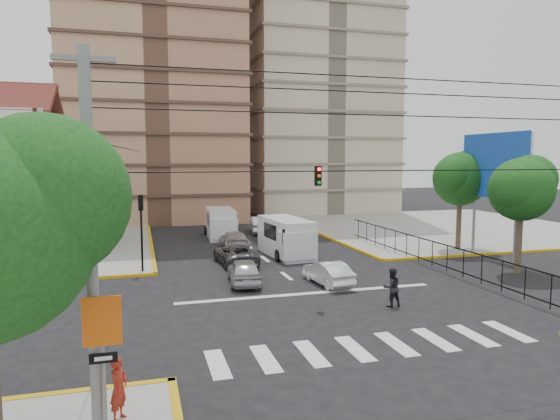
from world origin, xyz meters
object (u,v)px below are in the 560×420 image
object	(u,v)px
district_sign	(103,333)
van_right_lane	(287,238)
car_white_front_right	(328,273)
pedestrian_sw_corner	(119,388)
car_silver_front_left	(244,271)
van_left_lane	(221,224)
traffic_light_nw	(141,220)
pedestrian_crosswalk	(392,287)

from	to	relation	value
district_sign	van_right_lane	size ratio (longest dim) A/B	0.55
car_white_front_right	pedestrian_sw_corner	bearing A→B (deg)	43.33
pedestrian_sw_corner	car_white_front_right	bearing A→B (deg)	-13.95
van_right_lane	car_silver_front_left	size ratio (longest dim) A/B	1.46
car_silver_front_left	pedestrian_sw_corner	distance (m)	14.24
car_silver_front_left	pedestrian_sw_corner	world-z (taller)	pedestrian_sw_corner
van_left_lane	car_white_front_right	world-z (taller)	van_left_lane
traffic_light_nw	pedestrian_crosswalk	world-z (taller)	traffic_light_nw
car_silver_front_left	pedestrian_sw_corner	size ratio (longest dim) A/B	2.45
van_left_lane	pedestrian_sw_corner	xyz separation A→B (m)	(-7.10, -28.55, -0.21)
van_right_lane	car_white_front_right	world-z (taller)	van_right_lane
traffic_light_nw	van_right_lane	distance (m)	10.02
car_silver_front_left	pedestrian_sw_corner	bearing A→B (deg)	71.91
van_left_lane	car_white_front_right	xyz separation A→B (m)	(2.94, -16.88, -0.55)
van_right_lane	pedestrian_sw_corner	world-z (taller)	van_right_lane
traffic_light_nw	car_silver_front_left	distance (m)	6.87
district_sign	van_left_lane	xyz separation A→B (m)	(7.42, 28.75, -1.28)
van_right_lane	van_left_lane	distance (m)	9.55
district_sign	car_silver_front_left	world-z (taller)	district_sign
van_left_lane	pedestrian_crosswalk	distance (m)	21.78
van_left_lane	pedestrian_crosswalk	size ratio (longest dim) A/B	3.13
traffic_light_nw	car_silver_front_left	size ratio (longest dim) A/B	1.11
van_right_lane	pedestrian_crosswalk	distance (m)	12.39
van_left_lane	van_right_lane	bearing A→B (deg)	-68.01
district_sign	pedestrian_crosswalk	xyz separation A→B (m)	(11.65, 7.38, -1.58)
car_white_front_right	district_sign	bearing A→B (deg)	42.95
van_right_lane	car_white_front_right	bearing A→B (deg)	-95.91
van_left_lane	pedestrian_sw_corner	world-z (taller)	van_left_lane
pedestrian_sw_corner	van_right_lane	bearing A→B (deg)	-0.74
car_silver_front_left	pedestrian_crosswalk	xyz separation A→B (m)	(5.50, -5.81, 0.20)
pedestrian_crosswalk	car_white_front_right	bearing A→B (deg)	-76.67
car_silver_front_left	van_left_lane	bearing A→B (deg)	-88.57
car_silver_front_left	car_white_front_right	size ratio (longest dim) A/B	1.06
traffic_light_nw	district_sign	distance (m)	17.08
van_left_lane	car_silver_front_left	world-z (taller)	van_left_lane
traffic_light_nw	district_sign	xyz separation A→B (m)	(-1.00, -17.04, -0.66)
car_silver_front_left	pedestrian_sw_corner	xyz separation A→B (m)	(-5.83, -12.99, 0.28)
district_sign	pedestrian_crosswalk	distance (m)	13.88
car_white_front_right	pedestrian_sw_corner	distance (m)	15.40
traffic_light_nw	car_white_front_right	world-z (taller)	traffic_light_nw
car_silver_front_left	car_white_front_right	xyz separation A→B (m)	(4.21, -1.32, -0.06)
car_white_front_right	van_right_lane	bearing A→B (deg)	-96.77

